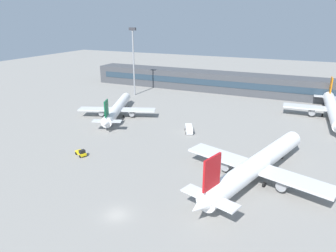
% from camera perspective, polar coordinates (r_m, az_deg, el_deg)
% --- Properties ---
extents(ground_plane, '(400.00, 400.00, 0.00)m').
position_cam_1_polar(ground_plane, '(90.43, 4.55, -2.47)').
color(ground_plane, gray).
extents(terminal_building, '(148.45, 12.13, 9.00)m').
position_cam_1_polar(terminal_building, '(148.78, 13.11, 7.64)').
color(terminal_building, '#3F4247').
rests_on(terminal_building, ground_plane).
extents(airplane_near, '(32.70, 45.86, 11.65)m').
position_cam_1_polar(airplane_near, '(70.45, 16.36, -6.71)').
color(airplane_near, white).
rests_on(airplane_near, ground_plane).
extents(airplane_mid, '(27.00, 37.69, 9.71)m').
position_cam_1_polar(airplane_mid, '(112.28, -9.29, 3.32)').
color(airplane_mid, white).
rests_on(airplane_mid, ground_plane).
extents(airplane_far, '(32.80, 47.08, 11.63)m').
position_cam_1_polar(airplane_far, '(120.86, 28.23, 2.66)').
color(airplane_far, white).
rests_on(airplane_far, ground_plane).
extents(baggage_tug_yellow, '(3.89, 2.98, 1.75)m').
position_cam_1_polar(baggage_tug_yellow, '(82.59, -15.76, -4.79)').
color(baggage_tug_yellow, yellow).
rests_on(baggage_tug_yellow, ground_plane).
extents(service_van_white, '(4.06, 5.55, 2.08)m').
position_cam_1_polar(service_van_white, '(95.44, 3.90, -0.54)').
color(service_van_white, white).
rests_on(service_van_white, ground_plane).
extents(floodlight_tower_west, '(3.20, 0.80, 29.58)m').
position_cam_1_polar(floodlight_tower_west, '(140.17, -6.40, 12.45)').
color(floodlight_tower_west, gray).
rests_on(floodlight_tower_west, ground_plane).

